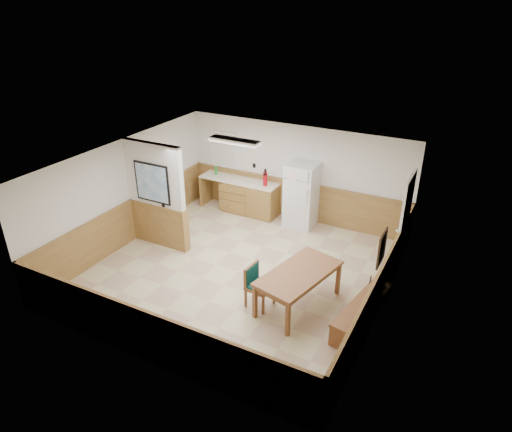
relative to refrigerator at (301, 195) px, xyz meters
The scene contains 20 objects.
ground 2.78m from the refrigerator, 96.96° to the right, with size 6.00×6.00×0.00m, color beige.
ceiling 3.13m from the refrigerator, 96.96° to the right, with size 6.00×6.00×0.02m, color white.
back_wall 0.64m from the refrigerator, 130.92° to the left, with size 6.00×0.02×2.50m, color white.
right_wall 3.78m from the refrigerator, 44.47° to the right, with size 0.02×6.00×2.50m, color white.
left_wall 4.26m from the refrigerator, 141.62° to the right, with size 0.02×6.00×2.50m, color white.
wainscot_back 0.58m from the refrigerator, 132.50° to the left, with size 6.00×0.04×1.00m, color #A17B40.
wainscot_right 3.75m from the refrigerator, 44.68° to the right, with size 0.04×6.00×1.00m, color #A17B40.
wainscot_left 4.23m from the refrigerator, 141.45° to the right, with size 0.04×6.00×1.00m, color #A17B40.
partition_wall 3.56m from the refrigerator, 136.55° to the right, with size 1.50×0.20×2.50m.
kitchen_counter 1.57m from the refrigerator, behind, with size 2.20×0.61×1.00m.
exterior_door 2.75m from the refrigerator, 15.43° to the right, with size 0.07×1.02×2.15m.
kitchen_window 2.55m from the refrigerator, behind, with size 0.80×0.04×1.00m.
wall_painting 4.01m from the refrigerator, 47.92° to the right, with size 0.04×0.50×0.60m.
fluorescent_fixture 2.37m from the refrigerator, 130.12° to the right, with size 1.20×0.30×0.09m.
refrigerator is the anchor object (origin of this frame).
dining_table 3.35m from the refrigerator, 68.12° to the right, with size 1.26×1.91×0.75m.
dining_bench 3.98m from the refrigerator, 51.13° to the right, with size 0.70×1.80×0.45m.
dining_chair 3.50m from the refrigerator, 81.38° to the right, with size 0.67×0.50×0.85m.
fire_extinguisher 1.06m from the refrigerator, behind, with size 0.14×0.14×0.45m.
soap_bottle 2.58m from the refrigerator, behind, with size 0.07×0.07×0.23m, color #1A8F2C.
Camera 1 is at (4.16, -7.15, 5.45)m, focal length 32.00 mm.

